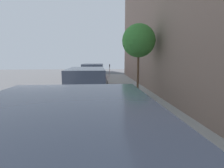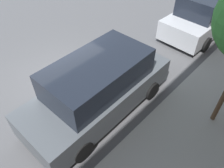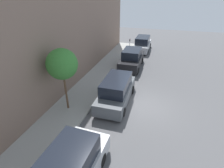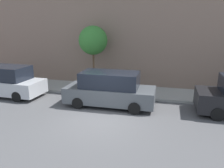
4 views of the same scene
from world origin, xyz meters
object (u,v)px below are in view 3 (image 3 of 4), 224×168
parking_meter_near (130,43)px  street_tree (62,64)px  parked_suv_second (132,59)px  parked_minivan_third (116,91)px  parked_minivan_nearest (142,44)px

parking_meter_near → street_tree: 15.44m
parked_suv_second → parked_minivan_third: size_ratio=0.98×
parked_minivan_nearest → parked_minivan_third: size_ratio=1.00×
parked_minivan_nearest → street_tree: 15.77m
parked_minivan_nearest → parked_suv_second: 6.48m
parked_suv_second → parked_minivan_third: (-0.28, 6.89, -0.01)m
parking_meter_near → street_tree: (1.05, 15.22, 2.37)m
parked_suv_second → parked_minivan_third: bearing=92.4°
parking_meter_near → parked_suv_second: bearing=103.8°
parked_minivan_nearest → parked_suv_second: (0.19, 6.47, 0.01)m
parked_suv_second → street_tree: bearing=73.6°
parked_suv_second → street_tree: (2.61, 8.86, 2.43)m
parked_suv_second → street_tree: size_ratio=1.15×
parked_minivan_third → street_tree: bearing=34.2°
parked_suv_second → parking_meter_near: (1.56, -6.36, 0.06)m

